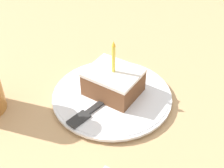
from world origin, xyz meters
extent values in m
cube|color=tan|center=(0.00, 0.00, -0.02)|extent=(2.40, 2.40, 0.04)
cylinder|color=silver|center=(0.03, 0.03, 0.01)|extent=(0.24, 0.24, 0.01)
cylinder|color=silver|center=(0.03, 0.03, 0.01)|extent=(0.25, 0.25, 0.01)
cube|color=brown|center=(0.03, 0.03, 0.04)|extent=(0.09, 0.11, 0.05)
cube|color=silver|center=(0.03, 0.03, 0.07)|extent=(0.09, 0.11, 0.01)
cylinder|color=#EAD84C|center=(0.03, 0.03, 0.10)|extent=(0.01, 0.01, 0.06)
cone|color=yellow|center=(0.03, 0.03, 0.14)|extent=(0.01, 0.01, 0.01)
cube|color=#262626|center=(0.01, 0.03, 0.02)|extent=(0.13, 0.03, 0.00)
cube|color=#262626|center=(-0.07, 0.04, 0.02)|extent=(0.05, 0.03, 0.00)
camera|label=1|loc=(-0.40, -0.25, 0.45)|focal=50.00mm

